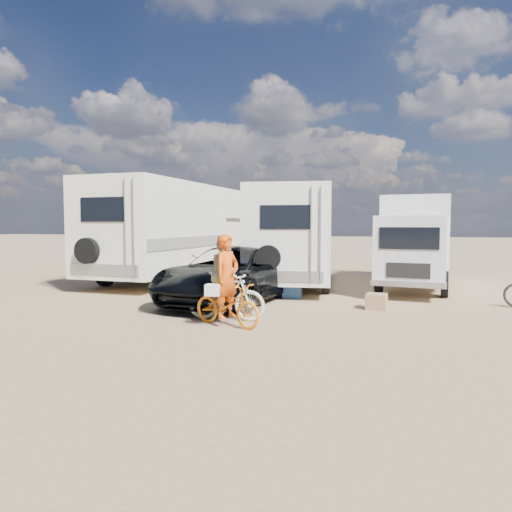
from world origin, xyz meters
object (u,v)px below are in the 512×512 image
(rider_woman, at_px, (226,282))
(rider_man, at_px, (227,285))
(rv_left, at_px, (175,232))
(dark_suv, at_px, (232,274))
(cooler, at_px, (292,291))
(bike_man, at_px, (227,305))
(rv_main, at_px, (295,238))
(bike_woman, at_px, (226,296))
(box_truck, at_px, (416,242))
(crate, at_px, (376,302))

(rider_woman, bearing_deg, rider_man, -158.71)
(rv_left, bearing_deg, dark_suv, -46.99)
(cooler, bearing_deg, dark_suv, -150.43)
(bike_man, bearing_deg, dark_suv, 38.54)
(cooler, bearing_deg, bike_man, -102.86)
(rv_main, distance_m, cooler, 3.68)
(bike_man, relative_size, bike_woman, 0.96)
(box_truck, xyz_separation_m, crate, (-1.23, -4.52, -1.34))
(box_truck, distance_m, crate, 4.88)
(rv_left, xyz_separation_m, bike_man, (4.65, -7.54, -1.37))
(rv_left, height_order, box_truck, rv_left)
(rv_main, bearing_deg, bike_man, -97.38)
(bike_woman, height_order, rider_woman, rider_woman)
(rv_left, distance_m, crate, 9.18)
(box_truck, distance_m, cooler, 5.10)
(rider_man, relative_size, crate, 3.56)
(rv_left, bearing_deg, bike_man, -55.24)
(crate, bearing_deg, rider_man, -137.45)
(rider_man, height_order, cooler, rider_man)
(rider_man, bearing_deg, rv_main, 21.68)
(bike_man, xyz_separation_m, cooler, (0.66, 3.99, -0.24))
(box_truck, relative_size, crate, 13.29)
(dark_suv, height_order, rider_woman, rider_woman)
(bike_man, xyz_separation_m, rider_man, (0.00, 0.00, 0.43))
(rv_main, bearing_deg, rider_man, -97.38)
(bike_woman, distance_m, cooler, 3.55)
(rv_left, relative_size, dark_suv, 1.65)
(crate, bearing_deg, rider_woman, -145.55)
(rider_man, bearing_deg, rider_woman, 44.02)
(rv_left, distance_m, bike_woman, 8.36)
(rv_main, relative_size, bike_man, 4.65)
(cooler, bearing_deg, rv_main, 95.60)
(cooler, bearing_deg, box_truck, 39.15)
(bike_woman, bearing_deg, rider_man, -158.71)
(bike_woman, xyz_separation_m, rider_man, (0.22, -0.56, 0.34))
(rider_woman, distance_m, cooler, 3.60)
(box_truck, relative_size, rider_woman, 3.78)
(rv_main, relative_size, bike_woman, 4.46)
(dark_suv, height_order, cooler, dark_suv)
(bike_man, distance_m, cooler, 4.05)
(dark_suv, distance_m, crate, 3.95)
(crate, bearing_deg, bike_woman, -145.55)
(bike_man, height_order, cooler, bike_man)
(rv_main, distance_m, rider_man, 7.37)
(bike_man, height_order, crate, bike_man)
(rider_man, bearing_deg, cooler, 13.27)
(rider_woman, bearing_deg, bike_woman, -0.00)
(dark_suv, height_order, crate, dark_suv)
(rider_man, xyz_separation_m, crate, (3.05, 2.80, -0.68))
(rv_main, height_order, rider_woman, rv_main)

